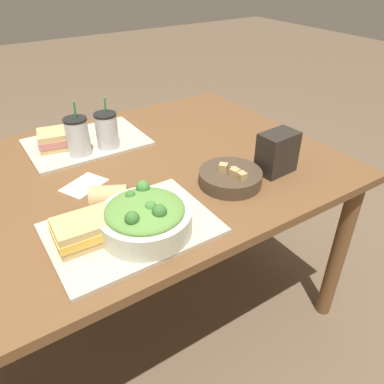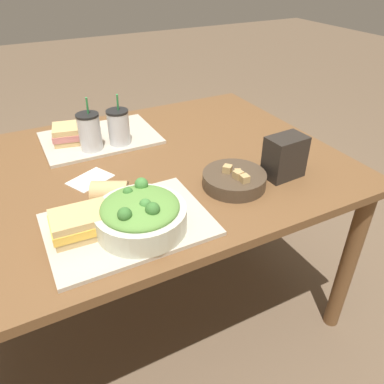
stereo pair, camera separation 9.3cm
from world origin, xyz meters
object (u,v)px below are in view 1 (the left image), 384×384
object	(u,v)px
sandwich_near	(85,230)
soup_bowl	(230,177)
salad_bowl	(145,217)
chip_bag	(277,153)
drink_cup_dark	(78,138)
drink_cup_red	(107,131)
baguette_near	(110,197)
napkin_folded	(84,185)
sandwich_far	(61,138)

from	to	relation	value
sandwich_near	soup_bowl	bearing A→B (deg)	6.29
salad_bowl	chip_bag	distance (m)	0.52
drink_cup_dark	chip_bag	world-z (taller)	drink_cup_dark
chip_bag	drink_cup_red	bearing A→B (deg)	127.57
soup_bowl	chip_bag	size ratio (longest dim) A/B	1.44
baguette_near	napkin_folded	distance (m)	0.18
baguette_near	soup_bowl	bearing A→B (deg)	-73.67
drink_cup_dark	salad_bowl	bearing A→B (deg)	-90.54
salad_bowl	soup_bowl	size ratio (longest dim) A/B	1.20
sandwich_near	chip_bag	distance (m)	0.66
soup_bowl	napkin_folded	bearing A→B (deg)	148.19
drink_cup_red	drink_cup_dark	bearing A→B (deg)	-180.00
baguette_near	drink_cup_red	size ratio (longest dim) A/B	0.65
napkin_folded	salad_bowl	bearing A→B (deg)	-80.35
soup_bowl	baguette_near	world-z (taller)	baguette_near
soup_bowl	drink_cup_red	size ratio (longest dim) A/B	1.06
salad_bowl	sandwich_near	world-z (taller)	salad_bowl
drink_cup_red	chip_bag	size ratio (longest dim) A/B	1.36
soup_bowl	drink_cup_dark	bearing A→B (deg)	127.28
sandwich_near	drink_cup_dark	size ratio (longest dim) A/B	0.81
soup_bowl	napkin_folded	distance (m)	0.47
drink_cup_dark	chip_bag	size ratio (longest dim) A/B	1.40
salad_bowl	drink_cup_dark	size ratio (longest dim) A/B	1.23
salad_bowl	sandwich_near	bearing A→B (deg)	160.79
chip_bag	sandwich_far	bearing A→B (deg)	130.78
drink_cup_red	sandwich_far	bearing A→B (deg)	146.00
sandwich_far	chip_bag	distance (m)	0.78
sandwich_near	drink_cup_dark	distance (m)	0.50
sandwich_near	chip_bag	world-z (taller)	chip_bag
drink_cup_red	napkin_folded	bearing A→B (deg)	-130.69
baguette_near	drink_cup_red	world-z (taller)	drink_cup_red
sandwich_far	drink_cup_red	bearing A→B (deg)	-22.40
soup_bowl	sandwich_far	bearing A→B (deg)	124.61
baguette_near	drink_cup_red	distance (m)	0.40
sandwich_far	drink_cup_dark	world-z (taller)	drink_cup_dark
drink_cup_dark	napkin_folded	distance (m)	0.22
soup_bowl	chip_bag	bearing A→B (deg)	-6.04
sandwich_near	baguette_near	size ratio (longest dim) A/B	1.28
salad_bowl	soup_bowl	bearing A→B (deg)	13.10
sandwich_far	drink_cup_dark	distance (m)	0.11
soup_bowl	chip_bag	world-z (taller)	chip_bag
chip_bag	soup_bowl	bearing A→B (deg)	170.16
drink_cup_dark	drink_cup_red	world-z (taller)	drink_cup_dark
sandwich_near	drink_cup_red	world-z (taller)	drink_cup_red
salad_bowl	drink_cup_red	size ratio (longest dim) A/B	1.27
salad_bowl	sandwich_far	bearing A→B (deg)	92.83
sandwich_far	salad_bowl	bearing A→B (deg)	-75.57
drink_cup_dark	napkin_folded	xyz separation A→B (m)	(-0.06, -0.20, -0.07)
baguette_near	sandwich_far	size ratio (longest dim) A/B	0.67
sandwich_far	napkin_folded	bearing A→B (deg)	-83.24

